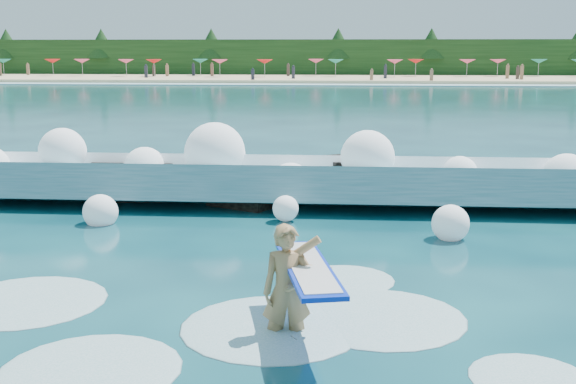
% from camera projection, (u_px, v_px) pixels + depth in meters
% --- Properties ---
extents(ground, '(200.00, 200.00, 0.00)m').
position_uv_depth(ground, '(187.00, 286.00, 11.82)').
color(ground, '#072C3A').
rests_on(ground, ground).
extents(beach, '(140.00, 20.00, 0.40)m').
position_uv_depth(beach, '(326.00, 79.00, 88.03)').
color(beach, tan).
rests_on(beach, ground).
extents(wet_band, '(140.00, 5.00, 0.08)m').
position_uv_depth(wet_band, '(323.00, 84.00, 77.30)').
color(wet_band, silver).
rests_on(wet_band, ground).
extents(treeline, '(140.00, 4.00, 5.00)m').
position_uv_depth(treeline, '(328.00, 58.00, 97.35)').
color(treeline, black).
rests_on(treeline, ground).
extents(breaking_wave, '(17.44, 2.74, 1.50)m').
position_uv_depth(breaking_wave, '(261.00, 182.00, 18.11)').
color(breaking_wave, teal).
rests_on(breaking_wave, ground).
extents(rock_cluster, '(7.90, 3.14, 1.23)m').
position_uv_depth(rock_cluster, '(236.00, 183.00, 18.68)').
color(rock_cluster, black).
rests_on(rock_cluster, ground).
extents(surfer_with_board, '(1.20, 3.00, 1.85)m').
position_uv_depth(surfer_with_board, '(292.00, 286.00, 9.71)').
color(surfer_with_board, '#A1774B').
rests_on(surfer_with_board, ground).
extents(wave_spray, '(15.16, 4.58, 2.13)m').
position_uv_depth(wave_spray, '(254.00, 166.00, 17.75)').
color(wave_spray, white).
rests_on(wave_spray, ground).
extents(surf_foam, '(9.07, 5.69, 0.13)m').
position_uv_depth(surf_foam, '(227.00, 323.00, 10.24)').
color(surf_foam, silver).
rests_on(surf_foam, ground).
extents(beach_umbrellas, '(111.52, 6.69, 0.50)m').
position_uv_depth(beach_umbrellas, '(326.00, 61.00, 89.60)').
color(beach_umbrellas, red).
rests_on(beach_umbrellas, ground).
extents(beachgoers, '(93.54, 11.43, 1.91)m').
position_uv_depth(beachgoers, '(348.00, 72.00, 85.00)').
color(beachgoers, '#3F332D').
rests_on(beachgoers, ground).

